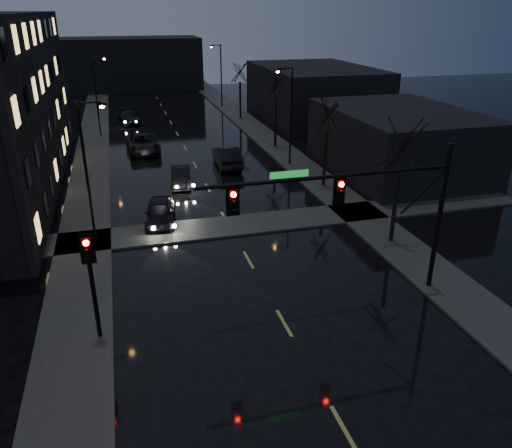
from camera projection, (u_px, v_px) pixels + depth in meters
sidewalk_left at (91, 162)px, 42.90m from camera, size 3.00×140.00×0.12m
sidewalk_right at (279, 149)px, 47.05m from camera, size 3.00×140.00×0.12m
sidewalk_cross at (230, 226)px, 30.38m from camera, size 40.00×3.00×0.12m
commercial_right_near at (398, 141)px, 39.83m from camera, size 10.00×14.00×5.00m
commercial_right_far at (314, 93)px, 59.45m from camera, size 12.00×18.00×6.00m
far_block at (131, 64)px, 80.71m from camera, size 22.00×10.00×8.00m
signal_mast at (366, 199)px, 21.00m from camera, size 11.11×0.41×7.00m
signal_pole_left at (91, 273)px, 18.97m from camera, size 0.35×0.41×4.53m
tree_near at (403, 134)px, 26.00m from camera, size 3.52×3.52×8.08m
tree_mid_a at (328, 108)px, 35.00m from camera, size 3.30×3.30×7.58m
tree_mid_b at (276, 76)px, 45.30m from camera, size 3.74×3.74×8.59m
tree_far at (240, 66)px, 57.90m from camera, size 3.43×3.43×7.88m
streetlight_l_near at (89, 163)px, 26.21m from camera, size 1.53×0.28×8.00m
streetlight_l_far at (97, 89)px, 50.09m from camera, size 1.53×0.28×8.00m
streetlight_r_mid at (289, 108)px, 40.53m from camera, size 1.53×0.28×8.00m
streetlight_r_far at (219, 70)px, 65.29m from camera, size 1.53×0.28×8.00m
oncoming_car_a at (160, 212)px, 30.67m from camera, size 2.32×4.54×1.48m
oncoming_car_b at (181, 177)px, 37.32m from camera, size 1.94×4.21×1.34m
oncoming_car_c at (143, 143)px, 45.90m from camera, size 3.01×6.06×1.65m
oncoming_car_d at (130, 117)px, 57.36m from camera, size 2.61×5.16×1.44m
lead_car at (227, 157)px, 41.70m from camera, size 1.97×5.21×1.70m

